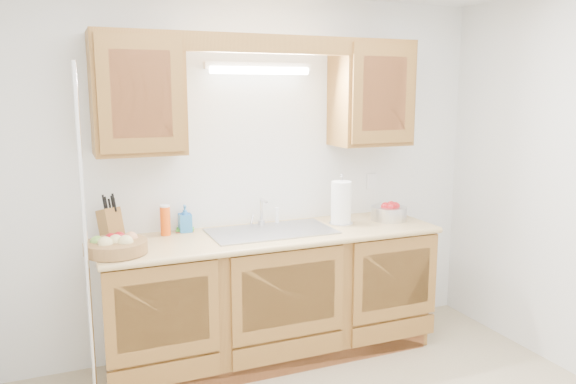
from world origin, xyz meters
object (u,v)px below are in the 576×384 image
knife_block (111,225)px  paper_towel (341,203)px  apple_bowl (389,212)px  fruit_basket (116,245)px

knife_block → paper_towel: (1.57, -0.12, 0.04)m
knife_block → apple_bowl: knife_block is taller
fruit_basket → paper_towel: bearing=5.5°
fruit_basket → apple_bowl: size_ratio=1.55×
knife_block → apple_bowl: bearing=-27.4°
knife_block → apple_bowl: 1.97m
knife_block → apple_bowl: (1.97, -0.14, -0.05)m
paper_towel → apple_bowl: bearing=-1.9°
fruit_basket → knife_block: (0.00, 0.27, 0.06)m
knife_block → paper_towel: paper_towel is taller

